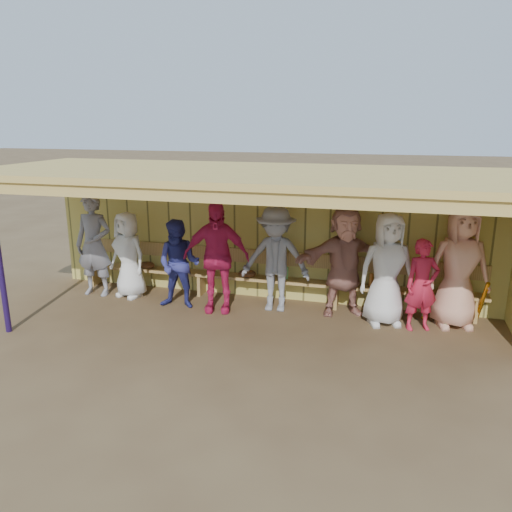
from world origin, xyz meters
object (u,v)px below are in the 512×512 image
(player_a, at_px, (94,245))
(player_c, at_px, (179,264))
(player_b, at_px, (128,255))
(player_g, at_px, (422,285))
(player_d, at_px, (216,257))
(player_e, at_px, (276,259))
(player_h, at_px, (459,267))
(player_f, at_px, (345,261))
(bench, at_px, (267,273))
(player_extra, at_px, (387,269))

(player_a, distance_m, player_c, 1.85)
(player_b, height_order, player_g, player_b)
(player_d, relative_size, player_e, 1.05)
(player_d, height_order, player_e, player_d)
(player_d, bearing_deg, player_h, -5.46)
(player_c, xyz_separation_m, player_d, (0.69, 0.03, 0.17))
(player_f, height_order, bench, player_f)
(player_h, height_order, bench, player_h)
(bench, bearing_deg, player_c, -151.30)
(player_h, bearing_deg, player_b, 167.27)
(player_e, bearing_deg, player_b, 178.06)
(player_h, bearing_deg, bench, 159.53)
(player_f, xyz_separation_m, player_g, (1.25, -0.35, -0.21))
(player_extra, height_order, bench, player_extra)
(player_a, relative_size, player_d, 1.01)
(player_c, distance_m, player_f, 2.88)
(player_extra, bearing_deg, player_e, 156.33)
(player_f, relative_size, player_extra, 1.02)
(player_b, distance_m, bench, 2.63)
(player_h, xyz_separation_m, player_extra, (-1.10, -0.20, -0.07))
(player_c, bearing_deg, player_extra, -1.39)
(player_f, xyz_separation_m, player_extra, (0.70, -0.26, -0.02))
(player_f, bearing_deg, player_h, -22.30)
(player_g, height_order, player_extra, player_extra)
(bench, bearing_deg, player_e, -58.95)
(player_d, height_order, player_f, player_d)
(player_g, bearing_deg, player_c, 160.63)
(player_b, xyz_separation_m, player_c, (1.16, -0.28, -0.02))
(player_f, bearing_deg, player_b, 162.37)
(player_a, distance_m, player_g, 5.92)
(player_e, relative_size, player_extra, 1.00)
(player_c, height_order, player_f, player_f)
(player_extra, bearing_deg, player_d, 163.80)
(player_d, relative_size, player_g, 1.31)
(player_b, xyz_separation_m, player_h, (5.80, 0.13, 0.18))
(player_h, bearing_deg, player_c, 170.98)
(player_a, xyz_separation_m, player_extra, (5.37, 0.00, -0.05))
(player_g, xyz_separation_m, player_extra, (-0.55, 0.09, 0.19))
(player_f, bearing_deg, player_c, 168.96)
(player_b, xyz_separation_m, player_f, (4.00, 0.19, 0.13))
(player_e, height_order, player_f, player_f)
(player_g, bearing_deg, player_a, 158.17)
(player_b, bearing_deg, player_e, 17.44)
(player_a, relative_size, player_c, 1.22)
(player_b, distance_m, player_f, 4.00)
(player_g, height_order, player_h, player_h)
(player_a, distance_m, player_f, 4.67)
(player_d, bearing_deg, player_a, 165.23)
(player_e, bearing_deg, player_d, -165.94)
(player_a, relative_size, player_e, 1.05)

